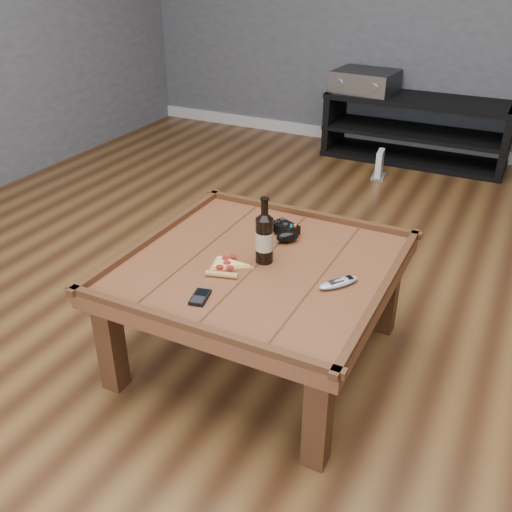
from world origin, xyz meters
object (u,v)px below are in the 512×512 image
at_px(smartphone, 200,297).
at_px(av_receiver, 365,81).
at_px(remote_control, 339,283).
at_px(game_controller, 281,230).
at_px(beer_bottle, 264,237).
at_px(coffee_table, 259,276).
at_px(game_console, 379,165).
at_px(media_console, 416,130).
at_px(pizza_slice, 226,266).

relative_size(smartphone, av_receiver, 0.22).
bearing_deg(remote_control, game_controller, 178.94).
xyz_separation_m(beer_bottle, game_controller, (-0.03, 0.23, -0.08)).
height_order(game_controller, remote_control, game_controller).
bearing_deg(beer_bottle, game_controller, 98.50).
height_order(coffee_table, remote_control, coffee_table).
relative_size(game_controller, game_console, 0.93).
bearing_deg(beer_bottle, coffee_table, -120.08).
relative_size(media_console, pizza_slice, 5.75).
relative_size(media_console, game_console, 6.86).
height_order(smartphone, av_receiver, av_receiver).
bearing_deg(game_console, pizza_slice, -96.28).
xyz_separation_m(beer_bottle, av_receiver, (-0.45, 2.72, 0.02)).
height_order(media_console, pizza_slice, media_console).
bearing_deg(game_console, coffee_table, -93.83).
bearing_deg(pizza_slice, media_console, 72.99).
xyz_separation_m(coffee_table, smartphone, (-0.07, -0.32, 0.07)).
bearing_deg(remote_control, media_console, 133.03).
bearing_deg(game_controller, beer_bottle, -58.36).
distance_m(smartphone, game_console, 2.61).
distance_m(coffee_table, beer_bottle, 0.17).
height_order(game_controller, game_console, game_controller).
bearing_deg(remote_control, game_console, 137.70).
xyz_separation_m(pizza_slice, remote_control, (0.42, 0.07, 0.00)).
height_order(media_console, smartphone, media_console).
height_order(beer_bottle, game_console, beer_bottle).
height_order(pizza_slice, game_console, pizza_slice).
bearing_deg(coffee_table, game_controller, 95.29).
distance_m(smartphone, remote_control, 0.50).
distance_m(coffee_table, pizza_slice, 0.15).
height_order(media_console, remote_control, media_console).
height_order(game_controller, av_receiver, av_receiver).
height_order(remote_control, game_console, remote_control).
bearing_deg(game_controller, smartphone, -71.81).
bearing_deg(coffee_table, beer_bottle, 59.92).
distance_m(media_console, game_controller, 2.51).
bearing_deg(pizza_slice, remote_control, -5.55).
distance_m(beer_bottle, av_receiver, 2.76).
height_order(coffee_table, media_console, media_console).
relative_size(media_console, av_receiver, 2.84).
relative_size(pizza_slice, smartphone, 2.25).
relative_size(av_receiver, game_console, 2.41).
height_order(media_console, game_console, media_console).
xyz_separation_m(beer_bottle, remote_control, (0.32, -0.04, -0.09)).
relative_size(game_controller, smartphone, 1.76).
height_order(remote_control, av_receiver, av_receiver).
distance_m(beer_bottle, game_controller, 0.24).
xyz_separation_m(coffee_table, media_console, (0.00, 2.75, -0.15)).
distance_m(media_console, pizza_slice, 2.85).
bearing_deg(game_controller, av_receiver, 122.55).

